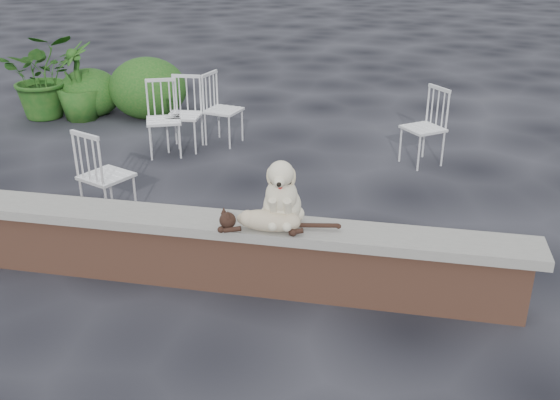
% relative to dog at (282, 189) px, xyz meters
% --- Properties ---
extents(ground, '(60.00, 60.00, 0.00)m').
position_rel_dog_xyz_m(ground, '(-1.15, -0.04, -0.86)').
color(ground, black).
rests_on(ground, ground).
extents(brick_wall, '(6.00, 0.30, 0.50)m').
position_rel_dog_xyz_m(brick_wall, '(-1.15, -0.04, -0.61)').
color(brick_wall, brown).
rests_on(brick_wall, ground).
extents(capstone, '(6.20, 0.40, 0.08)m').
position_rel_dog_xyz_m(capstone, '(-1.15, -0.04, -0.32)').
color(capstone, slate).
rests_on(capstone, brick_wall).
extents(dog, '(0.42, 0.52, 0.56)m').
position_rel_dog_xyz_m(dog, '(0.00, 0.00, 0.00)').
color(dog, beige).
rests_on(dog, capstone).
extents(cat, '(1.11, 0.37, 0.18)m').
position_rel_dog_xyz_m(cat, '(-0.08, -0.15, -0.19)').
color(cat, tan).
rests_on(cat, capstone).
extents(chair_a, '(0.73, 0.73, 0.94)m').
position_rel_dog_xyz_m(chair_a, '(-2.08, 2.84, -0.39)').
color(chair_a, white).
rests_on(chair_a, ground).
extents(chair_e, '(0.67, 0.67, 0.94)m').
position_rel_dog_xyz_m(chair_e, '(-1.48, 3.43, -0.39)').
color(chair_e, white).
rests_on(chair_e, ground).
extents(chair_d, '(0.79, 0.79, 0.94)m').
position_rel_dog_xyz_m(chair_d, '(1.11, 3.14, -0.39)').
color(chair_d, white).
rests_on(chair_d, ground).
extents(chair_c, '(0.74, 0.74, 0.94)m').
position_rel_dog_xyz_m(chair_c, '(-1.94, 0.94, -0.39)').
color(chair_c, white).
rests_on(chair_c, ground).
extents(chair_b, '(0.59, 0.59, 0.94)m').
position_rel_dog_xyz_m(chair_b, '(-1.90, 3.09, -0.39)').
color(chair_b, white).
rests_on(chair_b, ground).
extents(potted_plant_a, '(1.49, 1.43, 1.27)m').
position_rel_dog_xyz_m(potted_plant_a, '(-4.47, 4.11, -0.23)').
color(potted_plant_a, '#154915').
rests_on(potted_plant_a, ground).
extents(potted_plant_b, '(0.91, 0.91, 1.15)m').
position_rel_dog_xyz_m(potted_plant_b, '(-3.90, 4.09, -0.29)').
color(potted_plant_b, '#154915').
rests_on(potted_plant_b, ground).
extents(shrubbery, '(1.97, 1.15, 0.94)m').
position_rel_dog_xyz_m(shrubbery, '(-3.21, 4.50, -0.49)').
color(shrubbery, '#154915').
rests_on(shrubbery, ground).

